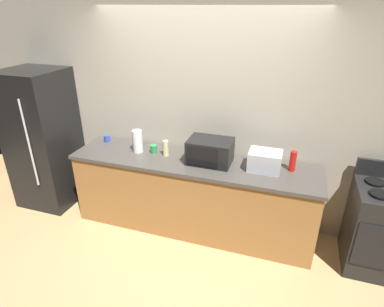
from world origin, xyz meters
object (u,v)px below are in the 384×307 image
(refrigerator, at_px, (43,139))
(paper_towel_roll, at_px, (138,141))
(bottle_hand_soap, at_px, (166,148))
(bottle_hot_sauce, at_px, (293,161))
(mug_blue, at_px, (107,138))
(microwave, at_px, (210,151))
(stove_range, at_px, (381,229))
(mug_green, at_px, (154,149))
(toaster_oven, at_px, (265,161))

(refrigerator, height_order, paper_towel_roll, refrigerator)
(paper_towel_roll, xyz_separation_m, bottle_hand_soap, (0.35, 0.01, -0.04))
(refrigerator, xyz_separation_m, paper_towel_roll, (1.35, 0.05, 0.13))
(bottle_hot_sauce, height_order, mug_blue, bottle_hot_sauce)
(microwave, bearing_deg, bottle_hand_soap, 178.91)
(bottle_hand_soap, bearing_deg, refrigerator, -178.05)
(microwave, distance_m, paper_towel_roll, 0.89)
(stove_range, distance_m, mug_blue, 3.26)
(refrigerator, relative_size, mug_green, 18.54)
(paper_towel_roll, distance_m, bottle_hot_sauce, 1.77)
(refrigerator, distance_m, bottle_hot_sauce, 3.13)
(refrigerator, relative_size, bottle_hand_soap, 9.74)
(refrigerator, distance_m, toaster_oven, 2.84)
(stove_range, relative_size, bottle_hand_soap, 5.85)
(bottle_hand_soap, relative_size, mug_blue, 2.16)
(toaster_oven, distance_m, bottle_hot_sauce, 0.29)
(refrigerator, bearing_deg, bottle_hand_soap, 1.95)
(microwave, distance_m, toaster_oven, 0.60)
(toaster_oven, xyz_separation_m, mug_blue, (-2.01, 0.14, -0.06))
(stove_range, bearing_deg, toaster_oven, 177.14)
(paper_towel_roll, relative_size, bottle_hand_soap, 1.46)
(refrigerator, height_order, toaster_oven, refrigerator)
(stove_range, bearing_deg, paper_towel_roll, 178.93)
(toaster_oven, xyz_separation_m, bottle_hand_soap, (-1.13, -0.00, -0.01))
(bottle_hand_soap, distance_m, bottle_hot_sauce, 1.42)
(microwave, relative_size, bottle_hand_soap, 2.60)
(bottle_hand_soap, xyz_separation_m, mug_blue, (-0.87, 0.14, -0.05))
(stove_range, xyz_separation_m, mug_green, (-2.51, 0.08, 0.49))
(refrigerator, xyz_separation_m, bottle_hot_sauce, (3.12, 0.13, 0.11))
(paper_towel_roll, relative_size, mug_blue, 3.16)
(stove_range, distance_m, paper_towel_roll, 2.76)
(bottle_hand_soap, xyz_separation_m, bottle_hot_sauce, (1.41, 0.08, 0.02))
(mug_blue, bearing_deg, paper_towel_roll, -16.35)
(stove_range, xyz_separation_m, toaster_oven, (-1.21, 0.06, 0.54))
(microwave, bearing_deg, mug_blue, 173.74)
(microwave, height_order, paper_towel_roll, same)
(microwave, height_order, bottle_hot_sauce, microwave)
(microwave, bearing_deg, refrigerator, -178.77)
(bottle_hot_sauce, height_order, mug_green, bottle_hot_sauce)
(bottle_hand_soap, relative_size, bottle_hot_sauce, 0.83)
(refrigerator, xyz_separation_m, mug_green, (1.54, 0.08, 0.05))
(microwave, bearing_deg, mug_green, 177.24)
(stove_range, relative_size, toaster_oven, 3.18)
(bottle_hand_soap, distance_m, mug_blue, 0.89)
(refrigerator, relative_size, mug_blue, 21.05)
(mug_green, bearing_deg, microwave, -2.76)
(mug_blue, height_order, mug_green, mug_green)
(paper_towel_roll, bearing_deg, mug_blue, 163.65)
(refrigerator, xyz_separation_m, microwave, (2.24, 0.05, 0.13))
(microwave, height_order, mug_blue, microwave)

